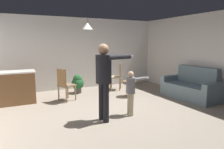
% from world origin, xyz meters
% --- Properties ---
extents(ground, '(7.68, 7.68, 0.00)m').
position_xyz_m(ground, '(0.00, 0.00, 0.00)').
color(ground, gray).
extents(wall_back, '(6.40, 0.10, 2.70)m').
position_xyz_m(wall_back, '(0.00, 3.20, 1.35)').
color(wall_back, silver).
rests_on(wall_back, ground).
extents(wall_right, '(0.10, 6.40, 2.70)m').
position_xyz_m(wall_right, '(3.20, 0.00, 1.35)').
color(wall_right, silver).
rests_on(wall_right, ground).
extents(couch_floral, '(0.96, 1.85, 1.00)m').
position_xyz_m(couch_floral, '(2.67, 0.12, 0.33)').
color(couch_floral, slate).
rests_on(couch_floral, ground).
extents(kitchen_counter, '(1.26, 0.66, 0.95)m').
position_xyz_m(kitchen_counter, '(-2.45, 1.96, 0.48)').
color(kitchen_counter, brown).
rests_on(kitchen_counter, ground).
extents(side_table_by_couch, '(0.44, 0.44, 0.52)m').
position_xyz_m(side_table_by_couch, '(1.02, 1.19, 0.33)').
color(side_table_by_couch, olive).
rests_on(side_table_by_couch, ground).
extents(person_adult, '(0.89, 0.50, 1.74)m').
position_xyz_m(person_adult, '(-0.61, -0.42, 1.08)').
color(person_adult, black).
rests_on(person_adult, ground).
extents(person_child, '(0.59, 0.31, 1.09)m').
position_xyz_m(person_child, '(0.12, -0.36, 0.68)').
color(person_child, tan).
rests_on(person_child, ground).
extents(dining_chair_by_counter, '(0.56, 0.56, 1.00)m').
position_xyz_m(dining_chair_by_counter, '(-1.03, 1.56, 0.55)').
color(dining_chair_by_counter, olive).
rests_on(dining_chair_by_counter, ground).
extents(dining_chair_near_wall, '(0.58, 0.58, 1.00)m').
position_xyz_m(dining_chair_near_wall, '(1.12, 2.24, 0.55)').
color(dining_chair_near_wall, olive).
rests_on(dining_chair_near_wall, ground).
extents(potted_plant_corner, '(0.43, 0.43, 0.66)m').
position_xyz_m(potted_plant_corner, '(-0.38, 2.38, 0.36)').
color(potted_plant_corner, '#4C4742').
rests_on(potted_plant_corner, ground).
extents(spare_remote_on_table, '(0.08, 0.13, 0.04)m').
position_xyz_m(spare_remote_on_table, '(1.03, 1.19, 0.54)').
color(spare_remote_on_table, white).
rests_on(spare_remote_on_table, side_table_by_couch).
extents(ceiling_light_pendant, '(0.32, 0.32, 0.55)m').
position_xyz_m(ceiling_light_pendant, '(-0.35, 1.35, 2.25)').
color(ceiling_light_pendant, silver).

